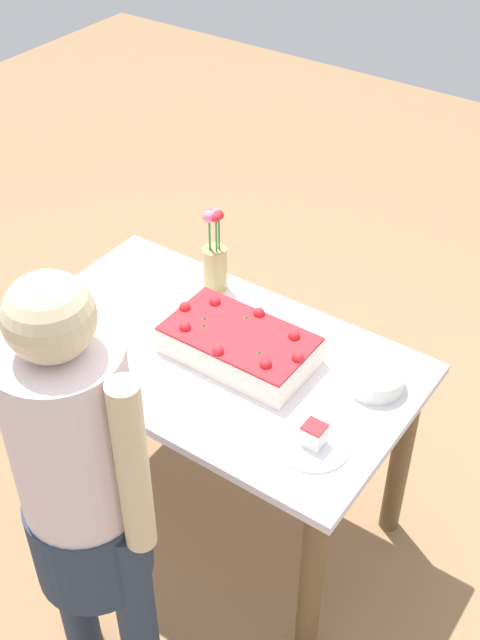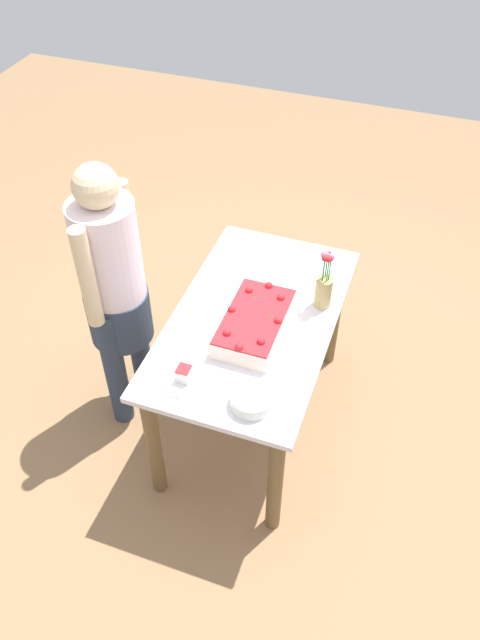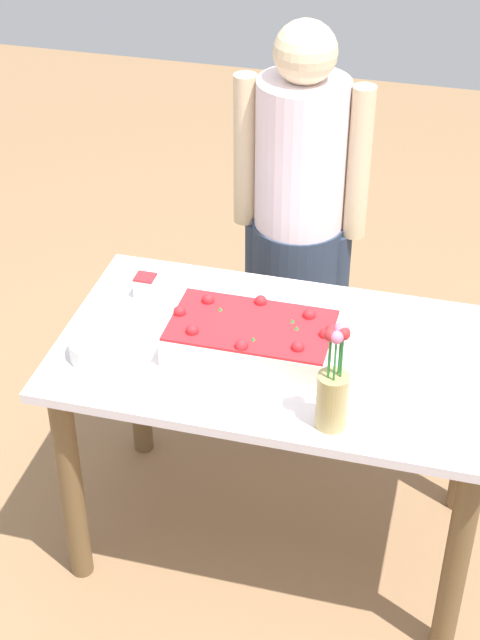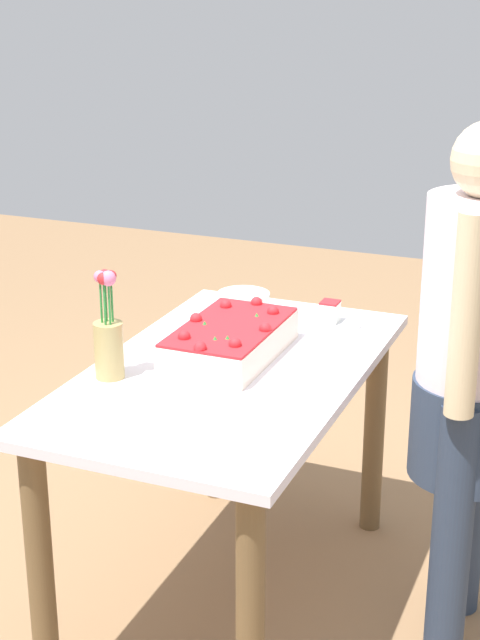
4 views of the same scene
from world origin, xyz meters
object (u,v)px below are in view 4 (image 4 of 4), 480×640
serving_plate_with_slice (330,318)px  fruit_bowl (243,301)px  person_standing (474,361)px  cake_knife (222,419)px  flower_vase (108,337)px  sheet_cake (230,340)px

serving_plate_with_slice → fruit_bowl: (-0.03, -0.31, 0.01)m
person_standing → cake_knife: bearing=37.4°
serving_plate_with_slice → flower_vase: bearing=-33.6°
serving_plate_with_slice → person_standing: person_standing is taller
cake_knife → fruit_bowl: bearing=171.2°
serving_plate_with_slice → flower_vase: size_ratio=0.66×
sheet_cake → serving_plate_with_slice: size_ratio=2.24×
serving_plate_with_slice → fruit_bowl: bearing=-95.1°
flower_vase → fruit_bowl: 0.69m
sheet_cake → cake_knife: (0.41, 0.15, -0.05)m
sheet_cake → serving_plate_with_slice: sheet_cake is taller
flower_vase → fruit_bowl: bearing=169.7°
sheet_cake → cake_knife: size_ratio=2.15×
cake_knife → person_standing: size_ratio=0.14×
sheet_cake → fruit_bowl: sheet_cake is taller
fruit_bowl → person_standing: size_ratio=0.12×
sheet_cake → flower_vase: size_ratio=1.48×
cake_knife → fruit_bowl: 0.86m
person_standing → fruit_bowl: bearing=-25.6°
cake_knife → person_standing: (-0.42, 0.55, 0.09)m
serving_plate_with_slice → person_standing: bearing=54.5°
sheet_cake → cake_knife: bearing=20.3°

